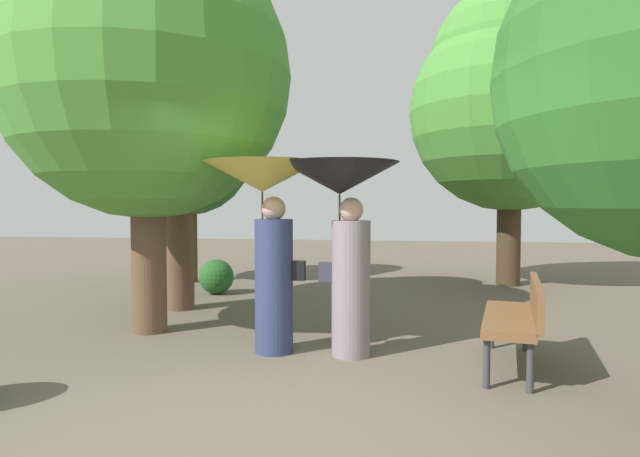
{
  "coord_description": "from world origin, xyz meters",
  "views": [
    {
      "loc": [
        0.99,
        -3.39,
        1.53
      ],
      "look_at": [
        0.0,
        2.51,
        1.27
      ],
      "focal_mm": 30.23,
      "sensor_mm": 36.0,
      "label": 1
    }
  ],
  "objects": [
    {
      "name": "ground_plane",
      "position": [
        0.0,
        0.0,
        0.0
      ],
      "size": [
        40.0,
        40.0,
        0.0
      ],
      "primitive_type": "plane",
      "color": "brown"
    },
    {
      "name": "person_left",
      "position": [
        -0.48,
        2.01,
        1.45
      ],
      "size": [
        1.2,
        1.2,
        1.98
      ],
      "rotation": [
        0.0,
        0.0,
        1.6
      ],
      "color": "navy",
      "rests_on": "ground"
    },
    {
      "name": "person_right",
      "position": [
        0.32,
        2.01,
        1.45
      ],
      "size": [
        1.21,
        1.21,
        1.96
      ],
      "rotation": [
        0.0,
        0.0,
        1.6
      ],
      "color": "gray",
      "rests_on": "ground"
    },
    {
      "name": "park_bench",
      "position": [
        1.99,
        1.84,
        0.51
      ],
      "size": [
        0.74,
        1.56,
        0.83
      ],
      "rotation": [
        0.0,
        0.0,
        -1.74
      ],
      "color": "#38383D",
      "rests_on": "ground"
    },
    {
      "name": "tree_near_left",
      "position": [
        -2.11,
        2.65,
        3.35
      ],
      "size": [
        3.44,
        3.44,
        5.28
      ],
      "color": "brown",
      "rests_on": "ground"
    },
    {
      "name": "tree_near_right",
      "position": [
        2.85,
        7.32,
        3.59
      ],
      "size": [
        3.78,
        3.78,
        5.7
      ],
      "color": "#42301E",
      "rests_on": "ground"
    },
    {
      "name": "tree_mid_left",
      "position": [
        -3.37,
        6.74,
        2.83
      ],
      "size": [
        2.56,
        2.56,
        4.33
      ],
      "color": "#4C3823",
      "rests_on": "ground"
    },
    {
      "name": "tree_far_back",
      "position": [
        -2.35,
        4.05,
        3.36
      ],
      "size": [
        2.61,
        2.61,
        4.99
      ],
      "color": "brown",
      "rests_on": "ground"
    },
    {
      "name": "bush_path_left",
      "position": [
        -2.3,
        5.42,
        0.3
      ],
      "size": [
        0.6,
        0.6,
        0.6
      ],
      "primitive_type": "sphere",
      "color": "#235B23",
      "rests_on": "ground"
    }
  ]
}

